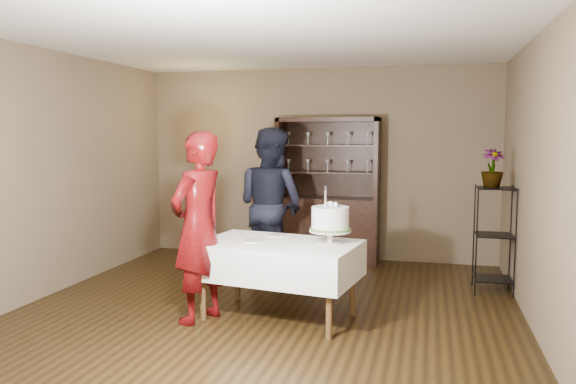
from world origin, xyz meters
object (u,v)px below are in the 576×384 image
(cake_table, at_px, (279,260))
(plant_etagere, at_px, (494,235))
(woman, at_px, (198,227))
(cake, at_px, (330,220))
(china_hutch, at_px, (328,214))
(potted_plant, at_px, (492,168))
(man, at_px, (270,205))

(cake_table, bearing_deg, plant_etagere, 34.77)
(cake_table, xyz_separation_m, woman, (-0.72, -0.26, 0.34))
(plant_etagere, distance_m, cake_table, 2.57)
(cake_table, distance_m, cake, 0.63)
(woman, relative_size, cake, 3.30)
(china_hutch, distance_m, woman, 2.88)
(plant_etagere, bearing_deg, woman, -148.62)
(cake_table, xyz_separation_m, potted_plant, (2.06, 1.45, 0.83))
(china_hutch, bearing_deg, cake, -79.32)
(china_hutch, bearing_deg, man, -111.43)
(cake_table, distance_m, man, 1.41)
(cake_table, distance_m, potted_plant, 2.65)
(woman, distance_m, potted_plant, 3.30)
(woman, distance_m, cake, 1.25)
(cake, bearing_deg, china_hutch, 100.68)
(cake_table, bearing_deg, woman, -160.10)
(plant_etagere, xyz_separation_m, man, (-2.56, -0.17, 0.28))
(china_hutch, distance_m, plant_etagere, 2.33)
(woman, height_order, man, man)
(china_hutch, relative_size, man, 1.08)
(china_hutch, height_order, cake_table, china_hutch)
(woman, distance_m, man, 1.57)
(cake, bearing_deg, woman, -164.63)
(potted_plant, bearing_deg, cake_table, -144.93)
(woman, bearing_deg, cake, 123.98)
(plant_etagere, distance_m, woman, 3.32)
(plant_etagere, height_order, woman, woman)
(china_hutch, xyz_separation_m, man, (-0.48, -1.22, 0.26))
(plant_etagere, relative_size, man, 0.65)
(china_hutch, height_order, woman, china_hutch)
(china_hutch, relative_size, plant_etagere, 1.67)
(man, relative_size, potted_plant, 4.35)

